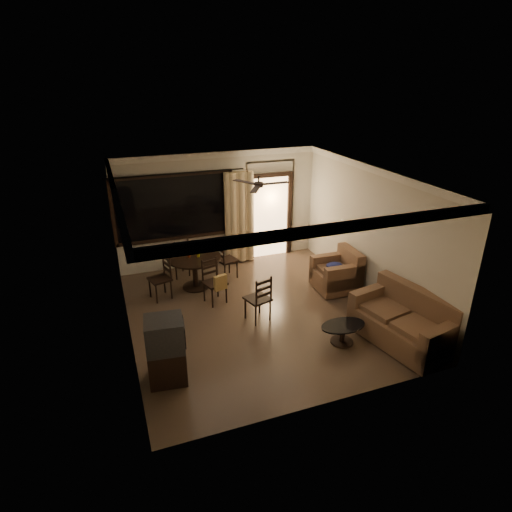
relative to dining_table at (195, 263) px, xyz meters
name	(u,v)px	position (x,y,z in m)	size (l,w,h in m)	color
ground	(258,313)	(0.93, -1.57, -0.59)	(5.50, 5.50, 0.00)	#7F6651
room_shell	(256,200)	(1.52, 0.21, 1.24)	(5.50, 6.70, 5.50)	beige
dining_table	(195,263)	(0.00, 0.00, 0.00)	(1.20, 1.20, 0.97)	black
dining_chair_west	(161,286)	(-0.80, -0.23, -0.31)	(0.52, 0.52, 0.95)	black
dining_chair_east	(227,267)	(0.80, 0.23, -0.31)	(0.52, 0.52, 0.95)	black
dining_chair_south	(215,289)	(0.24, -0.83, -0.28)	(0.52, 0.56, 0.95)	black
dining_chair_north	(180,265)	(-0.22, 0.72, -0.31)	(0.52, 0.52, 0.95)	black
tv_cabinet	(166,350)	(-1.12, -2.97, -0.03)	(0.64, 0.58, 1.10)	black
sofa	(404,323)	(3.03, -3.38, -0.21)	(1.28, 1.94, 0.95)	#482D21
armchair	(338,274)	(2.97, -1.17, -0.22)	(0.92, 0.92, 0.89)	#482D21
coffee_table	(343,331)	(1.99, -3.04, -0.35)	(0.83, 0.50, 0.37)	black
side_chair	(258,307)	(0.84, -1.79, -0.30)	(0.53, 0.53, 0.97)	black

